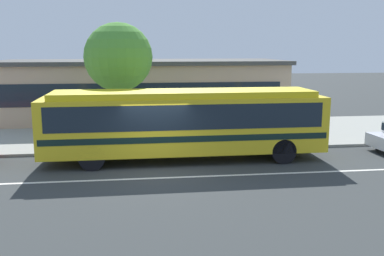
{
  "coord_description": "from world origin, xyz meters",
  "views": [
    {
      "loc": [
        -0.71,
        -15.71,
        4.56
      ],
      "look_at": [
        1.56,
        1.78,
        1.3
      ],
      "focal_mm": 40.79,
      "sensor_mm": 36.0,
      "label": 1
    }
  ],
  "objects_px": {
    "bus_stop_sign": "(266,109)",
    "transit_bus": "(184,120)",
    "pedestrian_walking_along_curb": "(205,123)",
    "street_tree_near_stop": "(118,58)",
    "pedestrian_waiting_near_sign": "(238,124)"
  },
  "relations": [
    {
      "from": "pedestrian_waiting_near_sign",
      "to": "pedestrian_walking_along_curb",
      "type": "distance_m",
      "value": 1.55
    },
    {
      "from": "pedestrian_walking_along_curb",
      "to": "street_tree_near_stop",
      "type": "height_order",
      "value": "street_tree_near_stop"
    },
    {
      "from": "pedestrian_walking_along_curb",
      "to": "street_tree_near_stop",
      "type": "bearing_deg",
      "value": 162.12
    },
    {
      "from": "bus_stop_sign",
      "to": "street_tree_near_stop",
      "type": "distance_m",
      "value": 7.32
    },
    {
      "from": "pedestrian_waiting_near_sign",
      "to": "street_tree_near_stop",
      "type": "height_order",
      "value": "street_tree_near_stop"
    },
    {
      "from": "pedestrian_waiting_near_sign",
      "to": "bus_stop_sign",
      "type": "distance_m",
      "value": 1.51
    },
    {
      "from": "transit_bus",
      "to": "street_tree_near_stop",
      "type": "height_order",
      "value": "street_tree_near_stop"
    },
    {
      "from": "transit_bus",
      "to": "street_tree_near_stop",
      "type": "xyz_separation_m",
      "value": [
        -2.72,
        3.65,
        2.43
      ]
    },
    {
      "from": "pedestrian_walking_along_curb",
      "to": "pedestrian_waiting_near_sign",
      "type": "bearing_deg",
      "value": -4.56
    },
    {
      "from": "transit_bus",
      "to": "bus_stop_sign",
      "type": "height_order",
      "value": "transit_bus"
    },
    {
      "from": "transit_bus",
      "to": "street_tree_near_stop",
      "type": "relative_size",
      "value": 2.02
    },
    {
      "from": "bus_stop_sign",
      "to": "transit_bus",
      "type": "bearing_deg",
      "value": -155.4
    },
    {
      "from": "pedestrian_walking_along_curb",
      "to": "transit_bus",
      "type": "bearing_deg",
      "value": -116.94
    },
    {
      "from": "transit_bus",
      "to": "pedestrian_walking_along_curb",
      "type": "relative_size",
      "value": 6.76
    },
    {
      "from": "transit_bus",
      "to": "pedestrian_waiting_near_sign",
      "type": "xyz_separation_m",
      "value": [
        2.76,
        2.26,
        -0.61
      ]
    }
  ]
}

